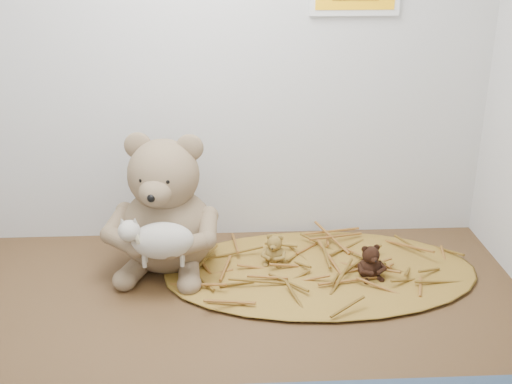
{
  "coord_description": "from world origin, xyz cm",
  "views": [
    {
      "loc": [
        3.31,
        -102.81,
        64.01
      ],
      "look_at": [
        8.87,
        4.41,
        20.36
      ],
      "focal_mm": 45.0,
      "sensor_mm": 36.0,
      "label": 1
    }
  ],
  "objects_px": {
    "mini_teddy_tan": "(275,248)",
    "mini_teddy_brown": "(370,260)",
    "main_teddy": "(166,203)",
    "toy_lamb": "(163,241)"
  },
  "relations": [
    {
      "from": "mini_teddy_brown",
      "to": "main_teddy",
      "type": "bearing_deg",
      "value": 156.03
    },
    {
      "from": "main_teddy",
      "to": "toy_lamb",
      "type": "bearing_deg",
      "value": -79.89
    },
    {
      "from": "toy_lamb",
      "to": "mini_teddy_brown",
      "type": "xyz_separation_m",
      "value": [
        0.4,
        0.02,
        -0.06
      ]
    },
    {
      "from": "mini_teddy_tan",
      "to": "mini_teddy_brown",
      "type": "xyz_separation_m",
      "value": [
        0.18,
        -0.07,
        0.0
      ]
    },
    {
      "from": "main_teddy",
      "to": "mini_teddy_tan",
      "type": "xyz_separation_m",
      "value": [
        0.22,
        -0.01,
        -0.1
      ]
    },
    {
      "from": "toy_lamb",
      "to": "mini_teddy_tan",
      "type": "height_order",
      "value": "toy_lamb"
    },
    {
      "from": "mini_teddy_tan",
      "to": "mini_teddy_brown",
      "type": "bearing_deg",
      "value": -3.32
    },
    {
      "from": "mini_teddy_tan",
      "to": "mini_teddy_brown",
      "type": "relative_size",
      "value": 0.91
    },
    {
      "from": "toy_lamb",
      "to": "mini_teddy_brown",
      "type": "height_order",
      "value": "toy_lamb"
    },
    {
      "from": "main_teddy",
      "to": "mini_teddy_brown",
      "type": "relative_size",
      "value": 4.08
    }
  ]
}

